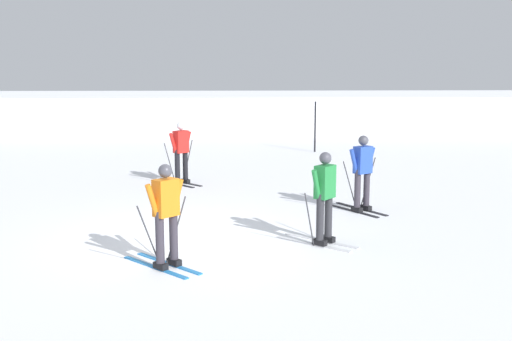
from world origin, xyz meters
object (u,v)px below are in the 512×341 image
object	(u,v)px
skier_green	(324,195)
trail_marker_pole	(315,127)
skier_red	(181,151)
skier_orange	(166,213)
skier_blue	(362,171)

from	to	relation	value
skier_green	trail_marker_pole	distance (m)	12.07
skier_red	skier_orange	distance (m)	7.16
skier_blue	trail_marker_pole	size ratio (longest dim) A/B	0.92
skier_red	skier_blue	world-z (taller)	same
skier_blue	skier_orange	distance (m)	5.47
skier_red	skier_orange	xyz separation A→B (m)	(0.36, -7.15, -0.00)
trail_marker_pole	skier_green	bearing A→B (deg)	-96.36
skier_orange	skier_blue	bearing A→B (deg)	44.10
skier_green	trail_marker_pole	size ratio (longest dim) A/B	0.92
skier_blue	skier_green	bearing A→B (deg)	-115.25
trail_marker_pole	skier_red	bearing A→B (deg)	-125.92
skier_blue	skier_orange	size ratio (longest dim) A/B	1.00
skier_green	skier_orange	bearing A→B (deg)	-155.24
skier_blue	trail_marker_pole	xyz separation A→B (m)	(0.14, 9.45, 0.02)
skier_green	skier_blue	bearing A→B (deg)	64.75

